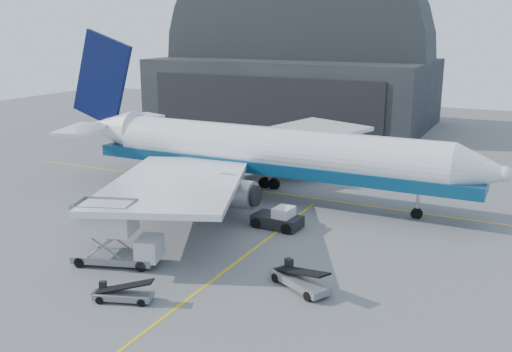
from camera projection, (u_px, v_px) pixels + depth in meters
The scene contains 9 objects.
ground at pixel (229, 268), 43.58m from camera, with size 200.00×200.00×0.00m, color #565659.
taxi_lines at pixel (293, 219), 54.55m from camera, with size 80.00×42.12×0.02m.
hangar at pixel (294, 72), 106.85m from camera, with size 50.00×28.30×28.00m.
airliner at pixel (256, 151), 61.03m from camera, with size 50.57×49.03×17.75m.
catering_truck at pixel (114, 235), 43.82m from camera, with size 7.24×4.50×4.67m.
pushback_tug at pixel (278, 219), 52.21m from camera, with size 4.61×2.91×2.06m.
belt_loader_a at pixel (123, 294), 38.28m from camera, with size 4.24×2.56×1.60m.
belt_loader_b at pixel (300, 280), 40.13m from camera, with size 5.14×3.80×2.00m.
traffic_cone at pixel (291, 267), 43.18m from camera, with size 0.40×0.40×0.58m.
Camera 1 is at (19.79, -35.21, 17.93)m, focal length 40.00 mm.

